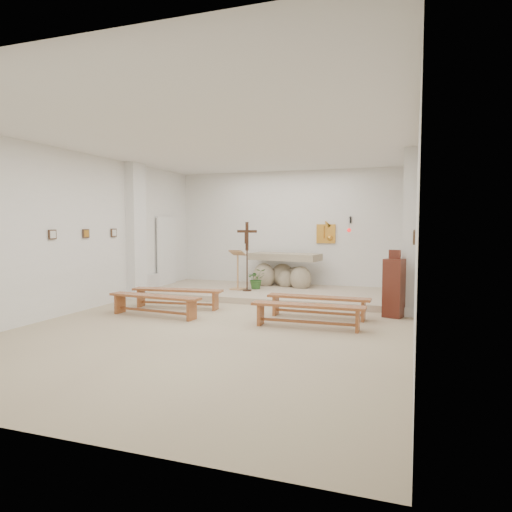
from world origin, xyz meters
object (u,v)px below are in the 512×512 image
at_px(bench_left_front, 177,294).
at_px(bench_right_front, 318,302).
at_px(lectern, 237,270).
at_px(bench_left_second, 154,301).
at_px(crucifix_stand, 247,251).
at_px(altar, 284,272).
at_px(bench_right_second, 308,310).
at_px(donation_pedestal, 394,287).

xyz_separation_m(bench_left_front, bench_right_front, (3.27, 0.00, 0.00)).
xyz_separation_m(lectern, bench_left_front, (-0.59, -2.27, -0.36)).
bearing_deg(bench_left_second, crucifix_stand, 78.90).
bearing_deg(bench_right_front, altar, 116.89).
bearing_deg(bench_right_second, bench_right_front, 88.63).
bearing_deg(donation_pedestal, crucifix_stand, 175.44).
xyz_separation_m(altar, bench_left_front, (-1.59, -3.39, -0.21)).
height_order(lectern, bench_right_front, lectern).
distance_m(donation_pedestal, bench_right_front, 1.61).
xyz_separation_m(altar, bench_right_second, (1.68, -4.37, -0.21)).
bearing_deg(bench_left_front, lectern, 69.45).
bearing_deg(bench_right_second, bench_left_front, 161.89).
relative_size(crucifix_stand, bench_left_second, 0.86).
xyz_separation_m(donation_pedestal, bench_right_front, (-1.47, -0.61, -0.28)).
xyz_separation_m(altar, crucifix_stand, (-0.68, -1.25, 0.66)).
height_order(lectern, bench_right_second, lectern).
bearing_deg(bench_left_second, bench_left_front, 95.13).
relative_size(crucifix_stand, bench_right_front, 0.87).
distance_m(altar, bench_right_second, 4.69).
bearing_deg(altar, lectern, -122.75).
relative_size(bench_right_front, bench_right_second, 1.00).
bearing_deg(bench_left_front, crucifix_stand, 60.97).
distance_m(lectern, bench_right_second, 4.23).
bearing_deg(bench_left_front, altar, 58.86).
bearing_deg(bench_left_front, bench_left_second, -96.03).
bearing_deg(donation_pedestal, bench_right_front, -140.13).
height_order(altar, bench_left_second, altar).
relative_size(donation_pedestal, bench_left_second, 0.66).
xyz_separation_m(bench_left_front, bench_right_second, (3.27, -0.98, 0.00)).
relative_size(bench_left_front, bench_left_second, 1.00).
bearing_deg(donation_pedestal, lectern, 175.48).
relative_size(bench_left_second, bench_right_second, 1.01).
bearing_deg(lectern, donation_pedestal, -12.81).
xyz_separation_m(bench_right_front, bench_left_second, (-3.27, -0.98, 0.00)).
xyz_separation_m(crucifix_stand, donation_pedestal, (3.82, -1.53, -0.59)).
bearing_deg(bench_right_second, crucifix_stand, 125.66).
bearing_deg(bench_right_front, bench_left_second, -162.71).
xyz_separation_m(lectern, crucifix_stand, (0.32, -0.13, 0.51)).
xyz_separation_m(altar, donation_pedestal, (3.14, -2.78, 0.07)).
bearing_deg(bench_right_front, donation_pedestal, 23.16).
bearing_deg(bench_left_front, donation_pedestal, 1.32).
bearing_deg(bench_left_second, bench_right_front, 21.87).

